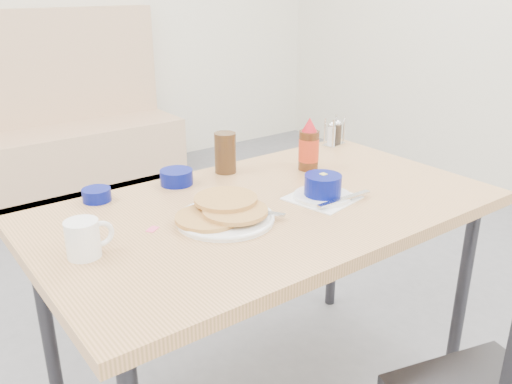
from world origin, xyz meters
TOP-DOWN VIEW (x-y plane):
  - booth_bench at (0.00, 2.78)m, footprint 1.90×0.56m
  - dining_table at (0.00, 0.25)m, footprint 1.40×0.80m
  - pancake_plate at (-0.17, 0.23)m, footprint 0.29×0.28m
  - coffee_mug at (-0.57, 0.26)m, footprint 0.12×0.08m
  - grits_setting at (0.16, 0.18)m, footprint 0.24×0.22m
  - creamer_bowl at (-0.41, 0.59)m, footprint 0.09×0.09m
  - butter_bowl at (-0.14, 0.57)m, footprint 0.11×0.11m
  - amber_tumbler at (0.06, 0.57)m, footprint 0.10×0.10m
  - condiment_caddy at (0.61, 0.59)m, footprint 0.11×0.08m
  - syrup_bottle at (0.32, 0.42)m, footprint 0.07×0.07m
  - sugar_wrapper at (-0.37, 0.30)m, footprint 0.04×0.04m

SIDE VIEW (x-z plane):
  - booth_bench at x=0.00m, z-range -0.26..0.96m
  - dining_table at x=0.00m, z-range 0.32..1.08m
  - sugar_wrapper at x=-0.37m, z-range 0.76..0.76m
  - creamer_bowl at x=-0.41m, z-range 0.76..0.80m
  - pancake_plate at x=-0.17m, z-range 0.76..0.81m
  - butter_bowl at x=-0.14m, z-range 0.76..0.81m
  - grits_setting at x=0.16m, z-range 0.75..0.83m
  - condiment_caddy at x=0.61m, z-range 0.74..0.86m
  - coffee_mug at x=-0.57m, z-range 0.76..0.86m
  - amber_tumbler at x=0.06m, z-range 0.76..0.90m
  - syrup_bottle at x=0.32m, z-range 0.75..0.94m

